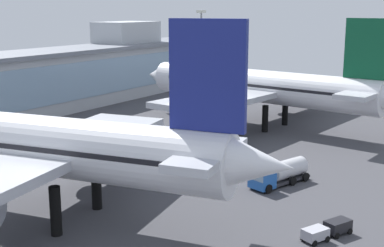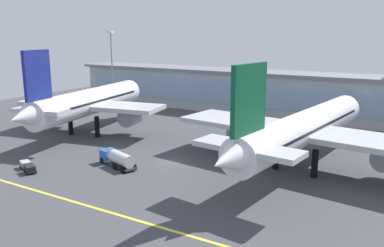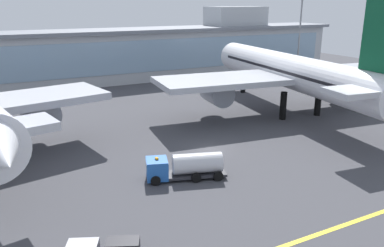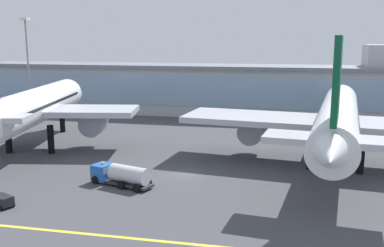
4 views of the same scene
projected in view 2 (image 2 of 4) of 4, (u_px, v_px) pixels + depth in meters
The scene contains 8 objects.
ground_plane at pixel (170, 163), 75.43m from camera, with size 187.20×187.20×0.00m, color #424247.
taxiway_centreline_stripe at pixel (84, 205), 56.98m from camera, with size 149.76×0.50×0.01m, color yellow.
terminal_building at pixel (276, 92), 117.87m from camera, with size 136.71×14.00×18.06m.
airliner_near_left at pixel (90, 102), 96.34m from camera, with size 37.12×49.57×20.67m.
airliner_near_right at pixel (304, 129), 70.96m from camera, with size 49.38×56.27×19.95m.
baggage_tug_near at pixel (28, 166), 70.91m from camera, with size 5.72×3.78×1.40m.
service_truck_far at pixel (117, 158), 73.33m from camera, with size 9.35×5.26×2.90m.
apron_light_mast_centre at pixel (112, 58), 129.91m from camera, with size 1.80×1.80×24.57m.
Camera 2 is at (40.30, -59.75, 23.82)m, focal length 37.53 mm.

